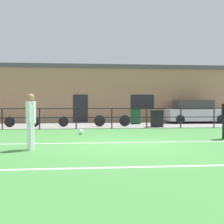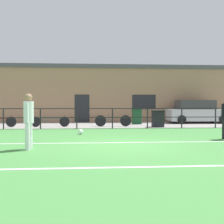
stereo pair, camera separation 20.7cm
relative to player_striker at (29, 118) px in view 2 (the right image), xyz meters
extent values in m
cube|color=#478C42|center=(2.99, 0.60, -0.98)|extent=(60.00, 44.00, 0.04)
cube|color=white|center=(2.99, 1.22, -0.95)|extent=(36.00, 0.11, 0.00)
cube|color=white|center=(2.99, -2.39, -0.95)|extent=(36.00, 0.11, 0.00)
cube|color=gray|center=(2.99, 9.10, -0.95)|extent=(48.00, 5.00, 0.02)
cylinder|color=black|center=(-3.01, 6.60, -0.38)|extent=(0.07, 0.07, 1.15)
cylinder|color=black|center=(-1.01, 6.60, -0.38)|extent=(0.07, 0.07, 1.15)
cylinder|color=black|center=(0.99, 6.60, -0.38)|extent=(0.07, 0.07, 1.15)
cylinder|color=black|center=(2.99, 6.60, -0.38)|extent=(0.07, 0.07, 1.15)
cylinder|color=black|center=(4.99, 6.60, -0.38)|extent=(0.07, 0.07, 1.15)
cylinder|color=black|center=(6.99, 6.60, -0.38)|extent=(0.07, 0.07, 1.15)
cylinder|color=black|center=(8.99, 6.60, -0.38)|extent=(0.07, 0.07, 1.15)
cube|color=black|center=(2.99, 6.60, 0.17)|extent=(36.00, 0.04, 0.04)
cube|color=black|center=(2.99, 6.60, -0.32)|extent=(36.00, 0.04, 0.04)
cube|color=#A37A5B|center=(2.99, 12.80, 1.09)|extent=(28.00, 2.40, 4.10)
cube|color=#232328|center=(1.06, 11.59, 0.09)|extent=(1.10, 0.04, 2.10)
cube|color=#232328|center=(5.76, 11.59, 0.60)|extent=(1.80, 0.04, 1.10)
cube|color=#4C4C51|center=(2.99, 12.80, 3.29)|extent=(28.00, 2.56, 0.30)
cylinder|color=black|center=(7.06, 1.89, -0.56)|extent=(0.14, 0.14, 0.79)
cylinder|color=black|center=(7.02, 1.93, 0.14)|extent=(0.10, 0.10, 0.58)
cylinder|color=white|center=(0.00, 0.12, -0.56)|extent=(0.15, 0.15, 0.80)
cylinder|color=white|center=(0.00, -0.12, -0.56)|extent=(0.15, 0.15, 0.80)
cylinder|color=white|center=(0.00, 0.00, 0.17)|extent=(0.30, 0.30, 0.66)
sphere|color=#A37556|center=(0.00, 0.00, 0.61)|extent=(0.23, 0.23, 0.23)
cylinder|color=white|center=(0.01, 0.18, 0.15)|extent=(0.10, 0.10, 0.59)
cylinder|color=white|center=(-0.01, -0.18, 0.15)|extent=(0.10, 0.10, 0.59)
sphere|color=white|center=(1.35, 3.92, -0.84)|extent=(0.22, 0.22, 0.22)
cube|color=#B7B7BC|center=(9.44, 10.23, -0.35)|extent=(4.31, 1.67, 0.84)
cube|color=#373738|center=(9.22, 10.23, 0.39)|extent=(2.59, 1.40, 0.64)
cylinder|color=black|center=(7.97, 9.43, -0.64)|extent=(0.60, 0.18, 0.60)
cylinder|color=black|center=(10.90, 9.43, -0.64)|extent=(0.60, 0.18, 0.60)
cylinder|color=black|center=(7.97, 11.03, -0.64)|extent=(0.60, 0.18, 0.60)
cylinder|color=black|center=(10.90, 11.03, -0.64)|extent=(0.60, 0.18, 0.60)
cylinder|color=black|center=(2.35, 7.80, -0.60)|extent=(0.68, 0.04, 0.68)
cylinder|color=black|center=(3.89, 7.80, -0.60)|extent=(0.68, 0.04, 0.68)
cube|color=#4C5156|center=(3.12, 7.80, -0.37)|extent=(1.20, 0.04, 0.04)
cube|color=#4C5156|center=(2.73, 7.80, -0.48)|extent=(0.75, 0.03, 0.24)
cylinder|color=#4C5156|center=(2.85, 7.80, -0.27)|extent=(0.03, 0.03, 0.20)
cylinder|color=#4C5156|center=(3.89, 7.80, -0.30)|extent=(0.03, 0.03, 0.28)
cylinder|color=black|center=(-2.97, 7.80, -0.63)|extent=(0.61, 0.04, 0.61)
cylinder|color=maroon|center=(-2.97, 7.80, -0.36)|extent=(0.03, 0.03, 0.28)
cylinder|color=black|center=(-1.54, 7.80, -0.63)|extent=(0.61, 0.04, 0.61)
cylinder|color=black|center=(0.17, 7.80, -0.63)|extent=(0.61, 0.04, 0.61)
cube|color=#4C5156|center=(-0.68, 7.80, -0.44)|extent=(1.34, 0.04, 0.04)
cube|color=#4C5156|center=(-1.11, 7.80, -0.53)|extent=(0.84, 0.03, 0.22)
cylinder|color=#4C5156|center=(-0.98, 7.80, -0.34)|extent=(0.03, 0.03, 0.20)
cylinder|color=#4C5156|center=(0.17, 7.80, -0.37)|extent=(0.03, 0.03, 0.28)
cube|color=#194C28|center=(4.88, 9.60, -0.44)|extent=(0.60, 0.50, 0.99)
cube|color=#143D20|center=(4.88, 9.60, 0.10)|extent=(0.63, 0.54, 0.08)
cube|color=black|center=(5.76, 7.26, -0.48)|extent=(0.65, 0.54, 0.90)
cube|color=black|center=(5.76, 7.26, 0.01)|extent=(0.69, 0.58, 0.08)
camera|label=1|loc=(1.76, -7.87, 0.40)|focal=41.37mm
camera|label=2|loc=(1.97, -7.89, 0.40)|focal=41.37mm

